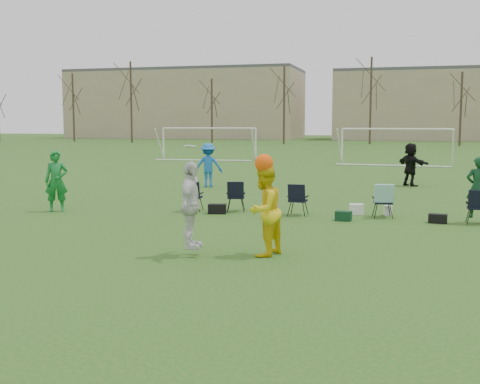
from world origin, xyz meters
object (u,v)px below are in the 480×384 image
(fielder_black, at_px, (411,164))
(goal_left, at_px, (209,134))
(fielder_blue, at_px, (208,165))
(fielder_green_near, at_px, (56,181))
(center_contest, at_px, (236,207))
(goal_mid, at_px, (396,136))

(fielder_black, bearing_deg, goal_left, 0.82)
(fielder_blue, bearing_deg, fielder_green_near, 56.99)
(fielder_green_near, relative_size, fielder_blue, 1.01)
(fielder_blue, bearing_deg, fielder_black, -179.42)
(fielder_green_near, xyz_separation_m, center_contest, (7.21, -4.66, 0.07))
(fielder_black, height_order, goal_mid, goal_mid)
(fielder_blue, distance_m, goal_mid, 18.80)
(goal_mid, bearing_deg, fielder_black, -82.48)
(center_contest, distance_m, goal_mid, 30.22)
(center_contest, bearing_deg, goal_mid, 84.77)
(fielder_green_near, distance_m, fielder_black, 15.52)
(fielder_blue, height_order, fielder_black, fielder_black)
(center_contest, bearing_deg, fielder_blue, 110.82)
(fielder_black, relative_size, goal_mid, 0.26)
(fielder_green_near, height_order, goal_mid, goal_mid)
(fielder_black, distance_m, center_contest, 16.17)
(fielder_blue, height_order, center_contest, center_contest)
(fielder_black, xyz_separation_m, goal_mid, (-0.88, 14.33, 0.96))
(fielder_green_near, bearing_deg, fielder_black, 17.75)
(fielder_blue, bearing_deg, goal_left, -89.30)
(fielder_green_near, bearing_deg, goal_mid, 40.69)
(fielder_black, xyz_separation_m, goal_left, (-14.88, 16.33, 0.96))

